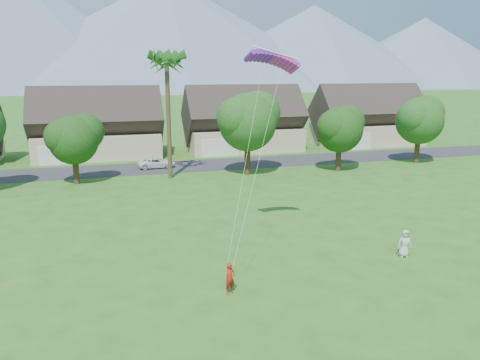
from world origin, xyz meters
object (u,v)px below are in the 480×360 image
object	(u,v)px
watcher	(405,243)
kite_flyer	(230,278)
parafoil_kite	(273,58)
parked_car	(156,163)

from	to	relation	value
watcher	kite_flyer	bearing A→B (deg)	-156.11
kite_flyer	watcher	xyz separation A→B (m)	(10.95, 1.66, 0.04)
kite_flyer	parafoil_kite	bearing A→B (deg)	29.13
kite_flyer	parked_car	size ratio (longest dim) A/B	0.38
kite_flyer	parafoil_kite	size ratio (longest dim) A/B	0.48
watcher	parked_car	size ratio (longest dim) A/B	0.40
kite_flyer	parked_car	distance (m)	31.58
kite_flyer	watcher	bearing A→B (deg)	-17.45
watcher	parafoil_kite	xyz separation A→B (m)	(-6.71, 4.44, 10.49)
kite_flyer	parked_car	xyz separation A→B (m)	(-0.10, 31.58, -0.21)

